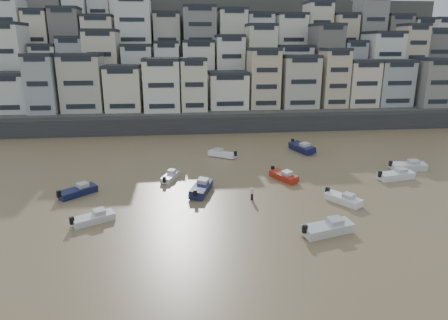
{
  "coord_description": "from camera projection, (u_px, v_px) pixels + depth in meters",
  "views": [
    {
      "loc": [
        0.06,
        -19.54,
        18.61
      ],
      "look_at": [
        5.64,
        30.0,
        4.0
      ],
      "focal_mm": 32.0,
      "sensor_mm": 36.0,
      "label": 1
    }
  ],
  "objects": [
    {
      "name": "boat_h",
      "position": [
        222.0,
        153.0,
        67.73
      ],
      "size": [
        5.35,
        4.53,
        1.45
      ],
      "primitive_type": null,
      "rotation": [
        0.0,
        0.0,
        2.52
      ],
      "color": "white",
      "rests_on": "ground"
    },
    {
      "name": "boat_g",
      "position": [
        408.0,
        165.0,
        60.73
      ],
      "size": [
        5.97,
        2.35,
        1.59
      ],
      "primitive_type": null,
      "rotation": [
        0.0,
        0.0,
        -0.08
      ],
      "color": "silver",
      "rests_on": "ground"
    },
    {
      "name": "person_pink",
      "position": [
        252.0,
        193.0,
        49.1
      ],
      "size": [
        0.44,
        0.44,
        1.74
      ],
      "primitive_type": null,
      "color": "#F0A9C2",
      "rests_on": "ground"
    },
    {
      "name": "boat_f",
      "position": [
        170.0,
        176.0,
        56.44
      ],
      "size": [
        2.96,
        4.85,
        1.26
      ],
      "primitive_type": null,
      "rotation": [
        0.0,
        0.0,
        1.23
      ],
      "color": "silver",
      "rests_on": "ground"
    },
    {
      "name": "boat_j",
      "position": [
        94.0,
        217.0,
        42.85
      ],
      "size": [
        4.94,
        3.77,
        1.31
      ],
      "primitive_type": null,
      "rotation": [
        0.0,
        0.0,
        0.53
      ],
      "color": "silver",
      "rests_on": "ground"
    },
    {
      "name": "boat_b",
      "position": [
        344.0,
        198.0,
        48.15
      ],
      "size": [
        4.1,
        5.14,
        1.38
      ],
      "primitive_type": null,
      "rotation": [
        0.0,
        0.0,
        -1.01
      ],
      "color": "white",
      "rests_on": "ground"
    },
    {
      "name": "hillside",
      "position": [
        226.0,
        62.0,
        121.76
      ],
      "size": [
        141.04,
        66.0,
        50.0
      ],
      "color": "#4C4C47",
      "rests_on": "ground"
    },
    {
      "name": "boat_k",
      "position": [
        78.0,
        190.0,
        50.59
      ],
      "size": [
        5.08,
        4.92,
        1.45
      ],
      "primitive_type": null,
      "rotation": [
        0.0,
        0.0,
        0.75
      ],
      "color": "#131A3E",
      "rests_on": "ground"
    },
    {
      "name": "boat_i",
      "position": [
        302.0,
        147.0,
        71.13
      ],
      "size": [
        3.93,
        6.97,
        1.81
      ],
      "primitive_type": null,
      "rotation": [
        0.0,
        0.0,
        -1.29
      ],
      "color": "#14173E",
      "rests_on": "ground"
    },
    {
      "name": "boat_a",
      "position": [
        328.0,
        227.0,
        40.27
      ],
      "size": [
        6.22,
        3.5,
        1.61
      ],
      "primitive_type": null,
      "rotation": [
        0.0,
        0.0,
        0.28
      ],
      "color": "silver",
      "rests_on": "ground"
    },
    {
      "name": "boat_e",
      "position": [
        284.0,
        175.0,
        56.39
      ],
      "size": [
        3.82,
        5.49,
        1.44
      ],
      "primitive_type": null,
      "rotation": [
        0.0,
        0.0,
        -1.13
      ],
      "color": "#A32414",
      "rests_on": "ground"
    },
    {
      "name": "harbor_wall",
      "position": [
        226.0,
        124.0,
        86.42
      ],
      "size": [
        140.0,
        3.0,
        3.5
      ],
      "primitive_type": "cube",
      "color": "#38383A",
      "rests_on": "ground"
    },
    {
      "name": "boat_c",
      "position": [
        201.0,
        187.0,
        51.42
      ],
      "size": [
        3.88,
        6.59,
        1.71
      ],
      "primitive_type": null,
      "rotation": [
        0.0,
        0.0,
        1.26
      ],
      "color": "#141C41",
      "rests_on": "ground"
    },
    {
      "name": "boat_d",
      "position": [
        396.0,
        174.0,
        56.61
      ],
      "size": [
        6.13,
        3.05,
        1.6
      ],
      "primitive_type": null,
      "rotation": [
        0.0,
        0.0,
        0.2
      ],
      "color": "white",
      "rests_on": "ground"
    }
  ]
}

